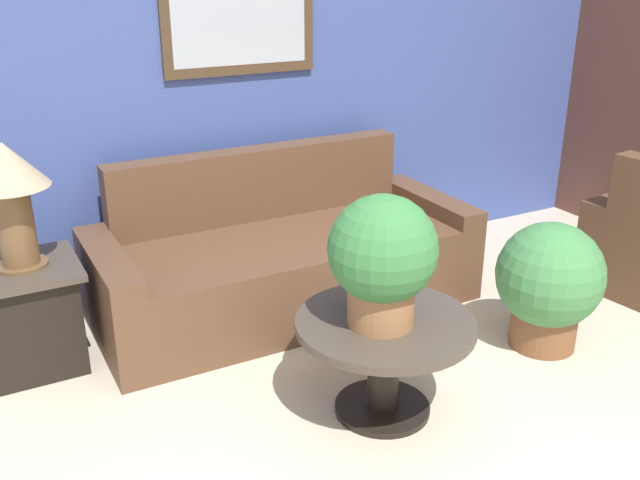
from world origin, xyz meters
TOP-DOWN VIEW (x-y plane):
  - wall_back at (-0.00, 2.81)m, footprint 7.62×0.09m
  - couch_main at (-0.03, 2.22)m, footprint 2.26×0.93m
  - coffee_table at (-0.10, 1.00)m, footprint 0.82×0.82m
  - side_table at (-1.48, 2.21)m, footprint 0.53×0.53m
  - table_lamp at (-1.48, 2.21)m, footprint 0.39×0.39m
  - potted_plant_on_table at (-0.14, 0.99)m, footprint 0.48×0.48m
  - potted_plant_floor at (1.01, 1.10)m, footprint 0.58×0.58m

SIDE VIEW (x-z plane):
  - side_table at x=-1.48m, z-range 0.01..0.57m
  - couch_main at x=-0.03m, z-range -0.16..0.76m
  - coffee_table at x=-0.10m, z-range 0.11..0.59m
  - potted_plant_floor at x=1.01m, z-range 0.03..0.74m
  - potted_plant_on_table at x=-0.14m, z-range 0.51..1.11m
  - table_lamp at x=-1.48m, z-range 0.68..1.31m
  - wall_back at x=0.00m, z-range 0.01..2.61m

